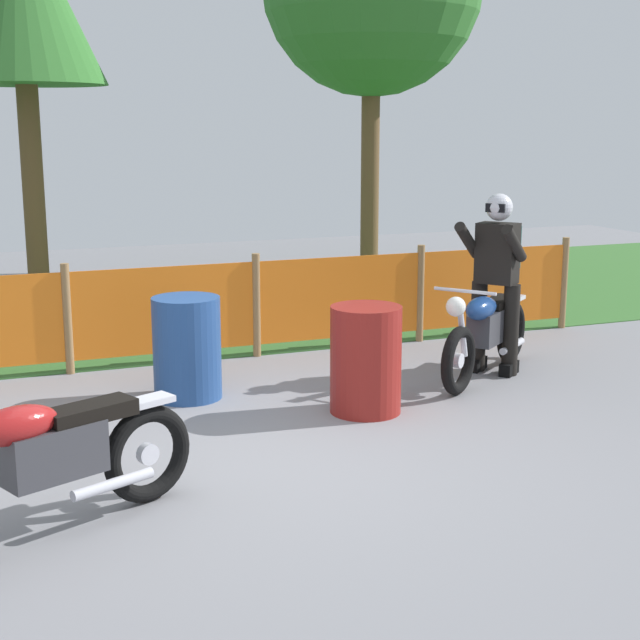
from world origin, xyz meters
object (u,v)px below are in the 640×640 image
object	(u,v)px
rider_lead	(497,273)
motorcycle_trailing	(45,460)
spare_drum	(187,348)
oil_drum	(366,360)
motorcycle_lead	(487,331)

from	to	relation	value
rider_lead	motorcycle_trailing	bearing A→B (deg)	-10.75
motorcycle_trailing	rider_lead	xyz separation A→B (m)	(4.27, 2.15, 0.50)
motorcycle_trailing	spare_drum	size ratio (longest dim) A/B	2.10
motorcycle_trailing	oil_drum	bearing A→B (deg)	-174.68
rider_lead	oil_drum	bearing A→B (deg)	-14.71
oil_drum	motorcycle_lead	bearing A→B (deg)	20.74
oil_drum	rider_lead	bearing A→B (deg)	22.75
motorcycle_lead	spare_drum	bearing A→B (deg)	-44.99
oil_drum	spare_drum	xyz separation A→B (m)	(-1.26, 0.92, 0.00)
oil_drum	spare_drum	size ratio (longest dim) A/B	1.00
rider_lead	spare_drum	bearing A→B (deg)	-42.03
motorcycle_lead	spare_drum	xyz separation A→B (m)	(-2.73, 0.36, -0.00)
motorcycle_lead	rider_lead	xyz separation A→B (m)	(0.17, 0.13, 0.51)
motorcycle_lead	oil_drum	xyz separation A→B (m)	(-1.47, -0.56, -0.00)
motorcycle_lead	motorcycle_trailing	size ratio (longest dim) A/B	0.87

